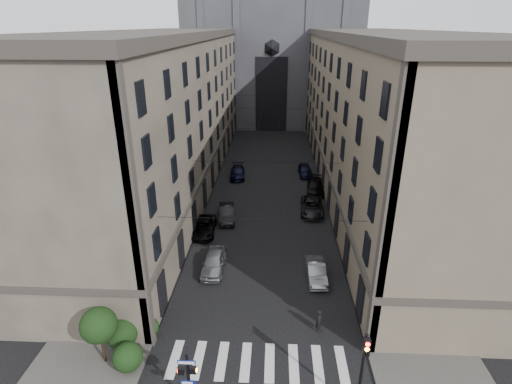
# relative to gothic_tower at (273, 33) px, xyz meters

# --- Properties ---
(sidewalk_left) EXTENTS (7.00, 80.00, 0.15)m
(sidewalk_left) POSITION_rel_gothic_tower_xyz_m (-10.50, -38.96, -17.72)
(sidewalk_left) COLOR #383533
(sidewalk_left) RESTS_ON ground
(sidewalk_right) EXTENTS (7.00, 80.00, 0.15)m
(sidewalk_right) POSITION_rel_gothic_tower_xyz_m (10.50, -38.96, -17.72)
(sidewalk_right) COLOR #383533
(sidewalk_right) RESTS_ON ground
(zebra_crossing) EXTENTS (11.00, 3.20, 0.01)m
(zebra_crossing) POSITION_rel_gothic_tower_xyz_m (0.00, -69.96, -17.79)
(zebra_crossing) COLOR beige
(zebra_crossing) RESTS_ON ground
(building_left) EXTENTS (13.60, 60.60, 18.85)m
(building_left) POSITION_rel_gothic_tower_xyz_m (-13.44, -38.96, -8.45)
(building_left) COLOR #473E37
(building_left) RESTS_ON ground
(building_right) EXTENTS (13.60, 60.60, 18.85)m
(building_right) POSITION_rel_gothic_tower_xyz_m (13.44, -38.96, -8.45)
(building_right) COLOR brown
(building_right) RESTS_ON ground
(gothic_tower) EXTENTS (35.00, 23.00, 58.00)m
(gothic_tower) POSITION_rel_gothic_tower_xyz_m (0.00, 0.00, 0.00)
(gothic_tower) COLOR #2D2D33
(gothic_tower) RESTS_ON ground
(pedestrian_signal_left) EXTENTS (1.02, 0.38, 4.00)m
(pedestrian_signal_left) POSITION_rel_gothic_tower_xyz_m (-3.51, -73.46, -15.48)
(pedestrian_signal_left) COLOR black
(pedestrian_signal_left) RESTS_ON ground
(traffic_light_right) EXTENTS (0.34, 0.50, 5.20)m
(traffic_light_right) POSITION_rel_gothic_tower_xyz_m (5.60, -73.04, -14.51)
(traffic_light_right) COLOR black
(traffic_light_right) RESTS_ON ground
(shrub_cluster) EXTENTS (3.90, 4.40, 3.90)m
(shrub_cluster) POSITION_rel_gothic_tower_xyz_m (-8.72, -69.95, -16.00)
(shrub_cluster) COLOR black
(shrub_cluster) RESTS_ON sidewalk_left
(tram_wires) EXTENTS (14.00, 60.00, 0.43)m
(tram_wires) POSITION_rel_gothic_tower_xyz_m (0.00, -39.33, -10.55)
(tram_wires) COLOR black
(tram_wires) RESTS_ON ground
(car_left_near) EXTENTS (1.96, 4.65, 1.57)m
(car_left_near) POSITION_rel_gothic_tower_xyz_m (-4.20, -59.99, -17.01)
(car_left_near) COLOR gray
(car_left_near) RESTS_ON ground
(car_left_midnear) EXTENTS (2.24, 4.81, 1.53)m
(car_left_midnear) POSITION_rel_gothic_tower_xyz_m (-4.20, -50.34, -17.03)
(car_left_midnear) COLOR black
(car_left_midnear) RESTS_ON ground
(car_left_midfar) EXTENTS (2.51, 5.07, 1.38)m
(car_left_midfar) POSITION_rel_gothic_tower_xyz_m (-6.20, -53.46, -17.11)
(car_left_midfar) COLOR black
(car_left_midfar) RESTS_ON ground
(car_left_far) EXTENTS (2.31, 4.98, 1.41)m
(car_left_far) POSITION_rel_gothic_tower_xyz_m (-4.22, -37.37, -17.09)
(car_left_far) COLOR black
(car_left_far) RESTS_ON ground
(car_right_near) EXTENTS (1.61, 4.27, 1.39)m
(car_right_near) POSITION_rel_gothic_tower_xyz_m (4.43, -60.80, -17.10)
(car_right_near) COLOR gray
(car_right_near) RESTS_ON ground
(car_right_midnear) EXTENTS (2.75, 5.48, 1.49)m
(car_right_midnear) POSITION_rel_gothic_tower_xyz_m (5.12, -48.13, -17.05)
(car_right_midnear) COLOR black
(car_right_midnear) RESTS_ON ground
(car_right_midfar) EXTENTS (2.52, 5.34, 1.50)m
(car_right_midfar) POSITION_rel_gothic_tower_xyz_m (6.03, -42.15, -17.05)
(car_right_midfar) COLOR black
(car_right_midfar) RESTS_ON ground
(car_right_far) EXTENTS (1.99, 4.48, 1.50)m
(car_right_far) POSITION_rel_gothic_tower_xyz_m (5.14, -36.18, -17.05)
(car_right_far) COLOR black
(car_right_far) RESTS_ON ground
(pedestrian) EXTENTS (0.62, 0.73, 1.68)m
(pedestrian) POSITION_rel_gothic_tower_xyz_m (4.08, -66.96, -16.96)
(pedestrian) COLOR black
(pedestrian) RESTS_ON ground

